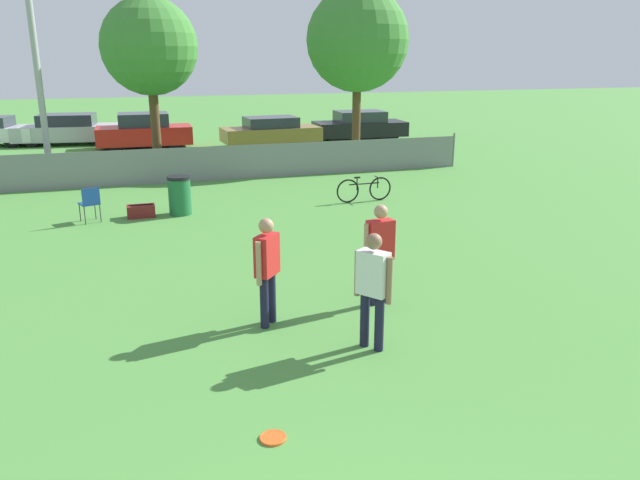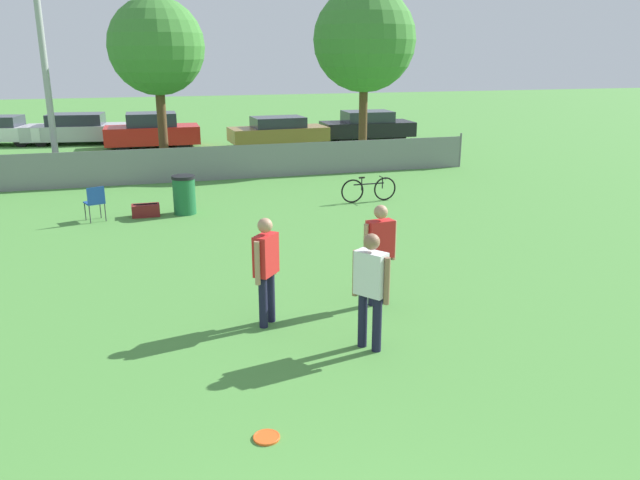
# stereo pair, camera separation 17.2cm
# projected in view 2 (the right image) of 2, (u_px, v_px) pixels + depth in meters

# --- Properties ---
(fence_backline) EXTENTS (20.65, 0.07, 1.21)m
(fence_backline) POSITION_uv_depth(u_px,v_px,m) (168.00, 166.00, 19.68)
(fence_backline) COLOR gray
(fence_backline) RESTS_ON ground_plane
(light_pole) EXTENTS (0.90, 0.36, 7.82)m
(light_pole) POSITION_uv_depth(u_px,v_px,m) (40.00, 29.00, 18.60)
(light_pole) COLOR #9E9EA3
(light_pole) RESTS_ON ground_plane
(tree_near_pole) EXTENTS (3.21, 3.21, 5.77)m
(tree_near_pole) POSITION_uv_depth(u_px,v_px,m) (157.00, 47.00, 20.77)
(tree_near_pole) COLOR brown
(tree_near_pole) RESTS_ON ground_plane
(tree_far_right) EXTENTS (3.76, 3.76, 6.30)m
(tree_far_right) POSITION_uv_depth(u_px,v_px,m) (365.00, 40.00, 22.78)
(tree_far_right) COLOR brown
(tree_far_right) RESTS_ON ground_plane
(player_receiver_white) EXTENTS (0.43, 0.49, 1.67)m
(player_receiver_white) POSITION_uv_depth(u_px,v_px,m) (371.00, 283.00, 8.44)
(player_receiver_white) COLOR #191933
(player_receiver_white) RESTS_ON ground_plane
(player_defender_red) EXTENTS (0.59, 0.28, 1.67)m
(player_defender_red) POSITION_uv_depth(u_px,v_px,m) (380.00, 247.00, 10.00)
(player_defender_red) COLOR #191933
(player_defender_red) RESTS_ON ground_plane
(player_thrower_red) EXTENTS (0.45, 0.47, 1.67)m
(player_thrower_red) POSITION_uv_depth(u_px,v_px,m) (266.00, 264.00, 9.22)
(player_thrower_red) COLOR #191933
(player_thrower_red) RESTS_ON ground_plane
(frisbee_disc) EXTENTS (0.29, 0.29, 0.03)m
(frisbee_disc) POSITION_uv_depth(u_px,v_px,m) (267.00, 437.00, 6.68)
(frisbee_disc) COLOR #E5591E
(frisbee_disc) RESTS_ON ground_plane
(folding_chair_sideline) EXTENTS (0.54, 0.54, 0.88)m
(folding_chair_sideline) POSITION_uv_depth(u_px,v_px,m) (95.00, 201.00, 15.14)
(folding_chair_sideline) COLOR #333338
(folding_chair_sideline) RESTS_ON ground_plane
(bicycle_sideline) EXTENTS (1.63, 0.44, 0.70)m
(bicycle_sideline) POSITION_uv_depth(u_px,v_px,m) (369.00, 189.00, 17.24)
(bicycle_sideline) COLOR black
(bicycle_sideline) RESTS_ON ground_plane
(trash_bin) EXTENTS (0.59, 0.59, 0.99)m
(trash_bin) POSITION_uv_depth(u_px,v_px,m) (184.00, 195.00, 15.88)
(trash_bin) COLOR #1E6638
(trash_bin) RESTS_ON ground_plane
(gear_bag_sideline) EXTENTS (0.68, 0.37, 0.33)m
(gear_bag_sideline) POSITION_uv_depth(u_px,v_px,m) (146.00, 210.00, 15.72)
(gear_bag_sideline) COLOR maroon
(gear_bag_sideline) RESTS_ON ground_plane
(parked_car_silver) EXTENTS (4.72, 2.33, 1.34)m
(parked_car_silver) POSITION_uv_depth(u_px,v_px,m) (77.00, 129.00, 28.25)
(parked_car_silver) COLOR black
(parked_car_silver) RESTS_ON ground_plane
(parked_car_red) EXTENTS (3.99, 1.84, 1.50)m
(parked_car_red) POSITION_uv_depth(u_px,v_px,m) (152.00, 131.00, 26.94)
(parked_car_red) COLOR black
(parked_car_red) RESTS_ON ground_plane
(parked_car_tan) EXTENTS (4.36, 1.99, 1.27)m
(parked_car_tan) POSITION_uv_depth(u_px,v_px,m) (278.00, 131.00, 27.56)
(parked_car_tan) COLOR black
(parked_car_tan) RESTS_ON ground_plane
(parked_car_dark) EXTENTS (4.31, 2.03, 1.37)m
(parked_car_dark) POSITION_uv_depth(u_px,v_px,m) (367.00, 126.00, 29.21)
(parked_car_dark) COLOR black
(parked_car_dark) RESTS_ON ground_plane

